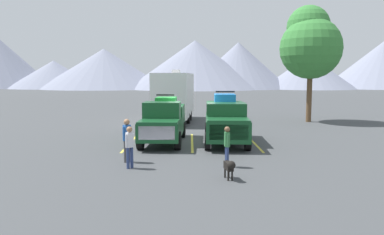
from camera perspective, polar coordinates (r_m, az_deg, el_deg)
The scene contains 13 objects.
ground_plane at distance 19.96m, azimuth 0.01°, elevation -3.58°, with size 240.00×240.00×0.00m, color #3F4244.
pickup_truck_a at distance 19.39m, azimuth -4.35°, elevation -0.44°, with size 2.25×5.40×2.48m.
pickup_truck_b at distance 19.33m, azimuth 5.18°, elevation -0.33°, with size 2.34×5.41×2.66m.
lot_stripe_a at distance 19.71m, azimuth -9.40°, elevation -3.78°, with size 0.12×5.50×0.01m, color gold.
lot_stripe_b at distance 19.47m, azimuth 0.02°, elevation -3.82°, with size 0.12×5.50×0.01m, color gold.
lot_stripe_c at distance 19.75m, azimuth 9.42°, elevation -3.76°, with size 0.12×5.50×0.01m, color gold.
camper_trailer_a at distance 28.14m, azimuth -2.70°, elevation 3.56°, with size 3.00×8.61×3.97m.
person_a at distance 14.14m, azimuth 5.40°, elevation -4.03°, with size 0.21×0.34×1.55m.
person_b at distance 14.05m, azimuth -9.56°, elevation -4.09°, with size 0.30×0.29×1.58m.
person_c at distance 15.06m, azimuth -9.95°, elevation -3.03°, with size 0.33×0.33×1.75m.
dog at distance 12.46m, azimuth 5.80°, elevation -7.47°, with size 0.35×0.82×0.69m.
tree_a at distance 29.66m, azimuth 17.69°, elevation 10.84°, with size 4.59×4.59×8.75m.
mountain_ridge at distance 111.54m, azimuth -3.75°, elevation 8.01°, with size 155.13×48.84×17.35m.
Camera 1 is at (-0.11, -19.66, 3.42)m, focal length 34.73 mm.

